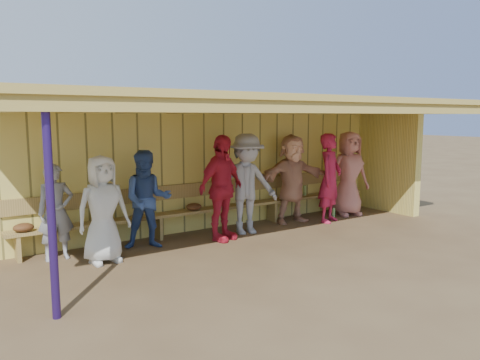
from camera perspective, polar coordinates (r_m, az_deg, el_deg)
name	(u,v)px	position (r m, az deg, el deg)	size (l,w,h in m)	color
ground	(251,241)	(8.32, 1.36, -7.45)	(90.00, 90.00, 0.00)	brown
player_a	(56,212)	(7.65, -21.54, -3.65)	(0.54, 0.36, 1.48)	gray
player_b	(103,209)	(7.26, -16.38, -3.45)	(0.79, 0.52, 1.62)	silver
player_c	(147,200)	(7.87, -11.22, -2.37)	(0.80, 0.62, 1.64)	#345091
player_d	(221,188)	(8.21, -2.29, -0.99)	(1.10, 0.46, 1.87)	red
player_e	(246,184)	(8.69, 0.78, -0.49)	(1.21, 0.69, 1.87)	#9B9EA4
player_f	(292,179)	(9.68, 6.37, 0.18)	(1.70, 0.54, 1.83)	#E3A27F
player_g	(330,178)	(9.84, 10.92, 0.24)	(0.67, 0.44, 1.84)	#B81D43
player_h	(349,174)	(10.60, 13.13, 0.77)	(0.91, 0.59, 1.86)	tan
dugout_structure	(247,143)	(8.83, 0.87, 4.59)	(8.80, 3.20, 2.50)	#E6D262
bench	(218,202)	(9.11, -2.70, -2.72)	(7.60, 0.34, 0.93)	#A48746
dugout_equipment	(166,212)	(8.47, -9.01, -3.87)	(6.80, 0.62, 0.80)	orange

